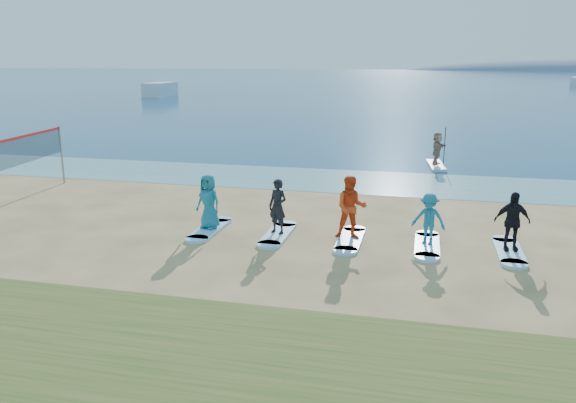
% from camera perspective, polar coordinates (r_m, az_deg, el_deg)
% --- Properties ---
extents(ground, '(600.00, 600.00, 0.00)m').
position_cam_1_polar(ground, '(15.37, -1.24, -5.79)').
color(ground, tan).
rests_on(ground, ground).
extents(shallow_water, '(600.00, 600.00, 0.00)m').
position_cam_1_polar(shallow_water, '(25.29, 4.89, 2.17)').
color(shallow_water, teal).
rests_on(shallow_water, ground).
extents(ocean, '(600.00, 600.00, 0.00)m').
position_cam_1_polar(ocean, '(174.07, 12.73, 12.13)').
color(ocean, navy).
rests_on(ocean, ground).
extents(paddleboard, '(1.01, 3.06, 0.12)m').
position_cam_1_polar(paddleboard, '(29.49, 14.81, 3.58)').
color(paddleboard, silver).
rests_on(paddleboard, ground).
extents(paddleboarder, '(0.94, 1.57, 1.61)m').
position_cam_1_polar(paddleboarder, '(29.35, 14.92, 5.24)').
color(paddleboarder, tan).
rests_on(paddleboarder, paddleboard).
extents(boat_offshore_a, '(3.19, 7.29, 2.01)m').
position_cam_1_polar(boat_offshore_a, '(86.62, -12.82, 10.38)').
color(boat_offshore_a, silver).
rests_on(boat_offshore_a, ground).
extents(surfboard_0, '(0.70, 2.20, 0.09)m').
position_cam_1_polar(surfboard_0, '(17.96, -7.96, -2.81)').
color(surfboard_0, '#9EDAF5').
rests_on(surfboard_0, ground).
extents(student_0, '(0.97, 0.78, 1.72)m').
position_cam_1_polar(student_0, '(17.72, -8.06, -0.01)').
color(student_0, '#1C7188').
rests_on(student_0, surfboard_0).
extents(surfboard_1, '(0.70, 2.20, 0.09)m').
position_cam_1_polar(surfboard_1, '(17.28, -1.04, -3.35)').
color(surfboard_1, '#9EDAF5').
rests_on(surfboard_1, ground).
extents(student_1, '(0.72, 0.60, 1.68)m').
position_cam_1_polar(student_1, '(17.04, -1.06, -0.50)').
color(student_1, black).
rests_on(student_1, surfboard_1).
extents(surfboard_2, '(0.70, 2.20, 0.09)m').
position_cam_1_polar(surfboard_2, '(16.88, 6.33, -3.87)').
color(surfboard_2, '#9EDAF5').
rests_on(surfboard_2, ground).
extents(student_2, '(1.02, 0.85, 1.89)m').
position_cam_1_polar(student_2, '(16.60, 6.42, -0.61)').
color(student_2, '#DC4217').
rests_on(student_2, surfboard_2).
extents(surfboard_3, '(0.70, 2.20, 0.09)m').
position_cam_1_polar(surfboard_3, '(16.77, 13.94, -4.34)').
color(surfboard_3, '#9EDAF5').
rests_on(surfboard_3, ground).
extents(student_3, '(1.08, 0.79, 1.49)m').
position_cam_1_polar(student_3, '(16.54, 14.11, -1.73)').
color(student_3, '#1D6F8C').
rests_on(student_3, surfboard_3).
extents(surfboard_4, '(0.70, 2.20, 0.09)m').
position_cam_1_polar(surfboard_4, '(16.95, 21.53, -4.73)').
color(surfboard_4, '#9EDAF5').
rests_on(surfboard_4, ground).
extents(student_4, '(1.02, 0.53, 1.67)m').
position_cam_1_polar(student_4, '(16.70, 21.80, -1.87)').
color(student_4, black).
rests_on(student_4, surfboard_4).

